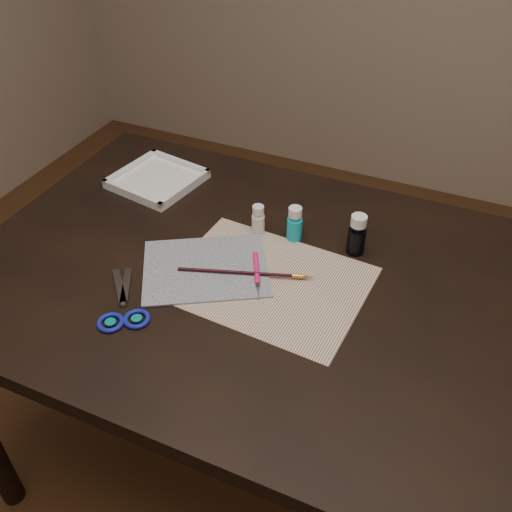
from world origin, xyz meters
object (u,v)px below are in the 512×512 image
at_px(paint_bottle_white, 258,219).
at_px(paint_bottle_navy, 357,234).
at_px(canvas, 206,268).
at_px(paint_bottle_cyan, 295,224).
at_px(paper, 267,281).
at_px(palette_tray, 157,179).
at_px(scissors, 119,299).

bearing_deg(paint_bottle_white, paint_bottle_navy, 5.38).
relative_size(canvas, paint_bottle_navy, 2.75).
distance_m(paint_bottle_white, paint_bottle_cyan, 0.09).
bearing_deg(paper, paint_bottle_navy, 51.03).
bearing_deg(paper, paint_bottle_white, 120.10).
xyz_separation_m(paint_bottle_cyan, palette_tray, (-0.43, 0.08, -0.03)).
relative_size(paint_bottle_white, scissors, 0.35).
bearing_deg(palette_tray, paint_bottle_navy, -7.17).
xyz_separation_m(canvas, palette_tray, (-0.29, 0.27, 0.01)).
relative_size(canvas, paint_bottle_white, 3.63).
bearing_deg(scissors, palette_tray, -20.59).
height_order(paint_bottle_cyan, scissors, paint_bottle_cyan).
bearing_deg(paint_bottle_navy, canvas, -145.54).
bearing_deg(paint_bottle_navy, palette_tray, 172.83).
bearing_deg(paint_bottle_white, scissors, -116.64).
height_order(scissors, palette_tray, palette_tray).
bearing_deg(palette_tray, paper, -30.17).
distance_m(paper, palette_tray, 0.50).
xyz_separation_m(paper, canvas, (-0.14, -0.02, 0.00)).
height_order(canvas, paint_bottle_navy, paint_bottle_navy).
bearing_deg(palette_tray, canvas, -42.87).
bearing_deg(scissors, canvas, -78.17).
height_order(paper, paint_bottle_navy, paint_bottle_navy).
relative_size(paper, scissors, 1.96).
distance_m(paint_bottle_navy, palette_tray, 0.58).
xyz_separation_m(paper, palette_tray, (-0.43, 0.25, 0.01)).
distance_m(paper, paint_bottle_cyan, 0.17).
height_order(paint_bottle_white, palette_tray, paint_bottle_white).
distance_m(paint_bottle_white, scissors, 0.38).
xyz_separation_m(paint_bottle_white, paint_bottle_cyan, (0.09, 0.01, 0.01)).
bearing_deg(scissors, paint_bottle_cyan, -78.74).
xyz_separation_m(paper, paint_bottle_white, (-0.09, 0.16, 0.04)).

